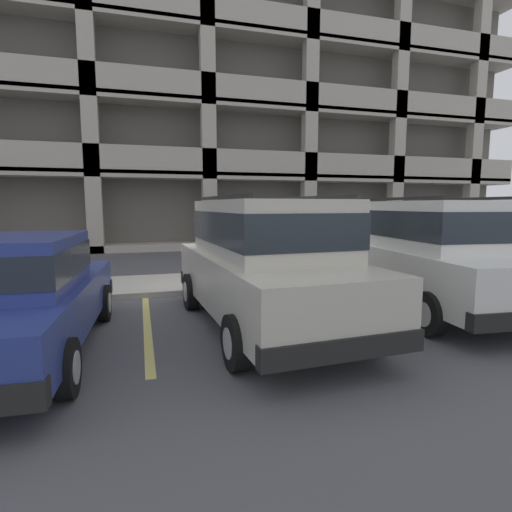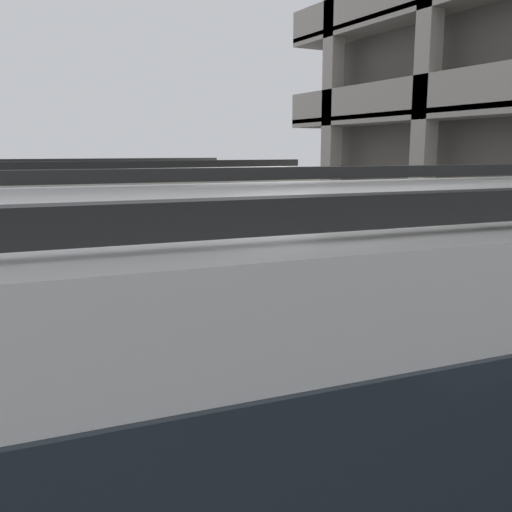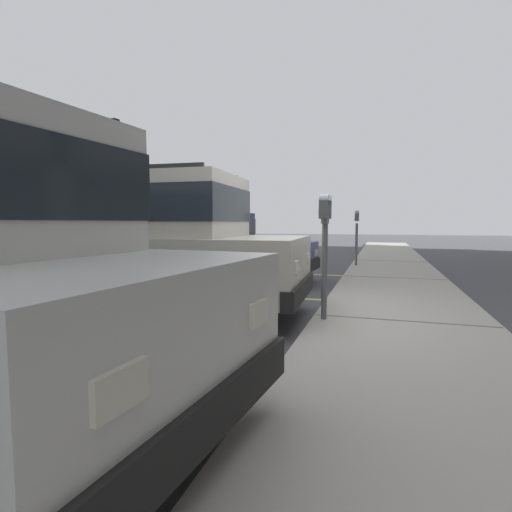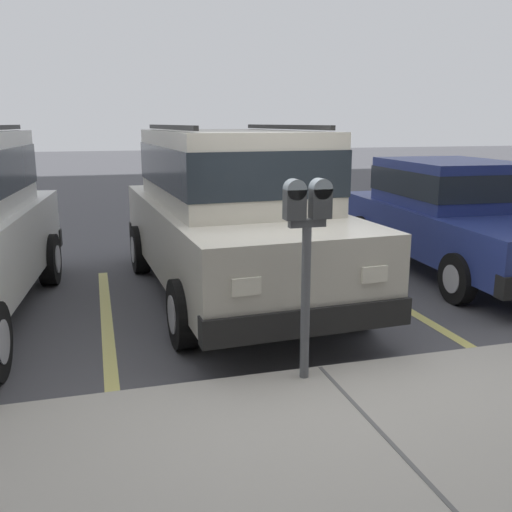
{
  "view_description": "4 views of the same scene",
  "coord_description": "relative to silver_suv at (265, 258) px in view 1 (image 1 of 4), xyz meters",
  "views": [
    {
      "loc": [
        -1.7,
        -8.12,
        1.89
      ],
      "look_at": [
        0.32,
        -1.2,
        0.98
      ],
      "focal_mm": 28.0,
      "sensor_mm": 36.0,
      "label": 1
    },
    {
      "loc": [
        4.61,
        -3.44,
        2.1
      ],
      "look_at": [
        0.17,
        -1.06,
        1.17
      ],
      "focal_mm": 40.0,
      "sensor_mm": 36.0,
      "label": 2
    },
    {
      "loc": [
        5.14,
        1.01,
        1.33
      ],
      "look_at": [
        0.15,
        -0.56,
        0.89
      ],
      "focal_mm": 28.0,
      "sensor_mm": 36.0,
      "label": 3
    },
    {
      "loc": [
        1.67,
        4.22,
        2.06
      ],
      "look_at": [
        0.21,
        -0.95,
        0.8
      ],
      "focal_mm": 40.0,
      "sensor_mm": 36.0,
      "label": 4
    }
  ],
  "objects": [
    {
      "name": "dark_hatchback",
      "position": [
        3.19,
        0.26,
        0.0
      ],
      "size": [
        2.32,
        4.93,
        2.03
      ],
      "rotation": [
        0.0,
        0.0,
        -0.09
      ],
      "color": "silver",
      "rests_on": "ground_plane"
    },
    {
      "name": "red_sedan",
      "position": [
        -3.35,
        -0.36,
        -0.27
      ],
      "size": [
        1.99,
        4.56,
        1.54
      ],
      "rotation": [
        0.0,
        0.0,
        -0.05
      ],
      "color": "navy",
      "rests_on": "ground_plane"
    },
    {
      "name": "ground_plane",
      "position": [
        -0.14,
        2.33,
        -1.14
      ],
      "size": [
        80.0,
        80.0,
        0.1
      ],
      "color": "#4C4C51"
    },
    {
      "name": "silver_suv",
      "position": [
        0.0,
        0.0,
        0.0
      ],
      "size": [
        2.2,
        4.87,
        2.03
      ],
      "rotation": [
        0.0,
        0.0,
        0.05
      ],
      "color": "beige",
      "rests_on": "ground_plane"
    },
    {
      "name": "sidewalk",
      "position": [
        -0.14,
        3.63,
        -1.03
      ],
      "size": [
        40.0,
        2.2,
        0.12
      ],
      "color": "#ADA89E",
      "rests_on": "ground_plane"
    },
    {
      "name": "parking_meter_near",
      "position": [
        0.05,
        2.68,
        0.18
      ],
      "size": [
        0.35,
        0.12,
        1.55
      ],
      "color": "#595B60",
      "rests_on": "sidewalk"
    },
    {
      "name": "parking_stall_lines",
      "position": [
        1.5,
        0.93,
        -1.08
      ],
      "size": [
        13.25,
        4.8,
        0.01
      ],
      "color": "#DBD16B",
      "rests_on": "ground_plane"
    },
    {
      "name": "parking_garage",
      "position": [
        1.04,
        16.4,
        7.95
      ],
      "size": [
        32.0,
        10.0,
        19.25
      ],
      "color": "#5C5851",
      "rests_on": "ground_plane"
    }
  ]
}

